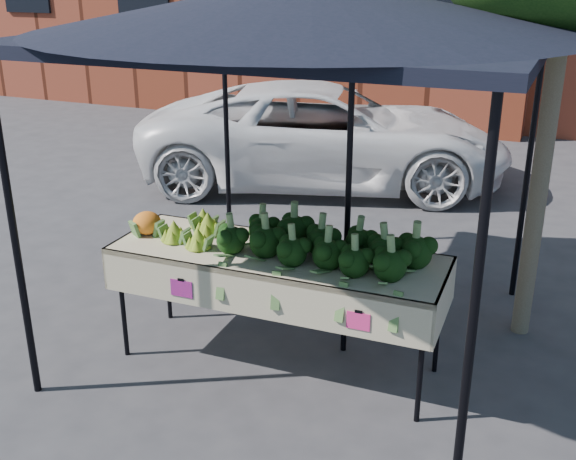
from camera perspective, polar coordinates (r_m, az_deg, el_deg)
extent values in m
plane|color=#323235|center=(5.30, -0.93, -10.60)|extent=(90.00, 90.00, 0.00)
cube|color=#C3B998|center=(5.01, -0.91, -6.64)|extent=(2.42, 0.87, 0.90)
cube|color=#F22D8C|center=(4.82, -8.93, -4.77)|extent=(0.17, 0.01, 0.12)
cube|color=#EB2C7B|center=(4.34, 5.67, -7.69)|extent=(0.17, 0.01, 0.12)
ellipsoid|color=black|center=(4.67, 2.82, -0.73)|extent=(1.50, 0.60, 0.29)
ellipsoid|color=#9EAD2D|center=(5.10, -7.62, 0.58)|extent=(0.46, 0.60, 0.23)
ellipsoid|color=orange|center=(5.23, -11.72, 0.74)|extent=(0.23, 0.23, 0.20)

